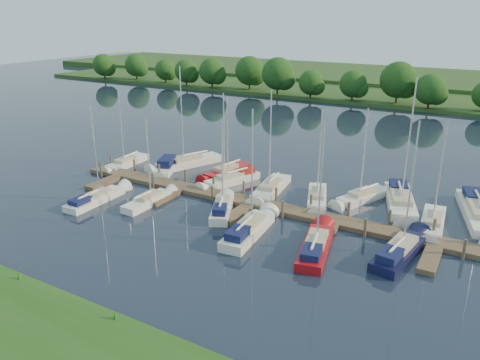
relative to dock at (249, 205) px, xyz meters
The scene contains 23 objects.
ground 7.31m from the dock, 90.00° to the right, with size 260.00×260.00×0.00m, color #17202F.
near_bank 23.31m from the dock, 90.00° to the right, with size 90.00×10.00×0.50m, color #224D16.
dock is the anchor object (origin of this frame).
mooring_pilings 1.19m from the dock, 90.00° to the left, with size 38.24×2.84×2.00m.
far_shore 67.69m from the dock, 90.00° to the left, with size 180.00×30.00×0.60m, color #23471B.
distant_hill 92.69m from the dock, 90.00° to the left, with size 220.00×40.00×1.40m, color #375425.
treeline 54.76m from the dock, 84.63° to the left, with size 146.78×9.94×8.19m.
sailboat_n_0 18.61m from the dock, 169.21° to the left, with size 2.02×7.10×9.08m.
motorboat 13.66m from the dock, 161.57° to the left, with size 3.57×6.08×1.93m.
sailboat_n_2 14.06m from the dock, 150.48° to the left, with size 5.10×9.16×11.79m.
sailboat_n_3 9.19m from the dock, 135.07° to the left, with size 2.87×7.35×9.40m.
sailboat_n_4 6.65m from the dock, 135.53° to the left, with size 3.83×7.24×9.41m.
sailboat_n_5 4.22m from the dock, 89.94° to the left, with size 2.85×8.36×10.56m.
sailboat_n_6 6.53m from the dock, 41.72° to the left, with size 3.62×7.06×9.15m.
sailboat_n_7 10.79m from the dock, 38.49° to the left, with size 4.00×7.07×9.27m.
sailboat_n_8 13.88m from the dock, 30.85° to the left, with size 4.60×9.64×12.24m.
sailboat_n_9 15.68m from the dock, 14.51° to the left, with size 2.25×7.48×9.46m.
sailboat_s_0 14.39m from the dock, 155.57° to the right, with size 1.88×7.38×9.37m.
sailboat_s_1 9.33m from the dock, 155.11° to the right, with size 1.66×6.41×8.37m.
sailboat_s_2 2.76m from the dock, 122.70° to the right, with size 3.85×6.47×8.83m.
sailboat_s_3 5.52m from the dock, 61.39° to the right, with size 2.51×8.21×10.60m.
sailboat_s_4 9.50m from the dock, 29.50° to the right, with size 3.21×8.02×10.18m.
sailboat_s_5 14.13m from the dock, ahead, with size 2.90×8.21×10.45m.
Camera 1 is at (18.88, -27.26, 16.99)m, focal length 35.00 mm.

